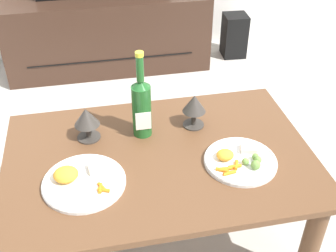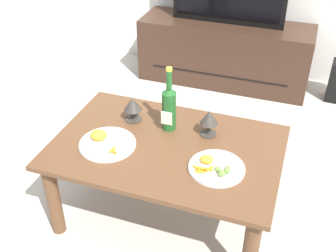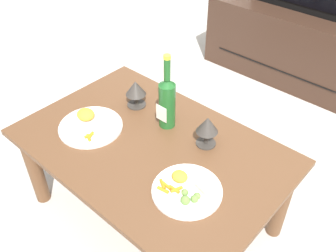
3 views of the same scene
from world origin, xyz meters
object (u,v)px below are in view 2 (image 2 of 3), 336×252
at_px(dining_table, 167,158).
at_px(goblet_right, 209,119).
at_px(tv_stand, 224,53).
at_px(dinner_plate_left, 107,142).
at_px(goblet_left, 133,105).
at_px(wine_bottle, 169,106).
at_px(dinner_plate_right, 216,167).

relative_size(dining_table, goblet_right, 8.04).
height_order(tv_stand, dinner_plate_left, dinner_plate_left).
bearing_deg(dining_table, goblet_left, 147.19).
height_order(dining_table, dinner_plate_left, dinner_plate_left).
relative_size(tv_stand, wine_bottle, 3.95).
bearing_deg(dinner_plate_right, wine_bottle, 142.23).
bearing_deg(dinner_plate_left, wine_bottle, 44.61).
distance_m(wine_bottle, dinner_plate_right, 0.41).
relative_size(wine_bottle, dinner_plate_left, 1.24).
xyz_separation_m(wine_bottle, goblet_left, (-0.21, 0.01, -0.04)).
distance_m(goblet_left, dinner_plate_right, 0.58).
xyz_separation_m(tv_stand, goblet_left, (-0.18, -1.45, 0.29)).
bearing_deg(dining_table, wine_bottle, 105.07).
height_order(wine_bottle, goblet_left, wine_bottle).
relative_size(wine_bottle, goblet_right, 2.50).
xyz_separation_m(tv_stand, wine_bottle, (0.03, -1.46, 0.34)).
distance_m(dining_table, goblet_right, 0.29).
bearing_deg(wine_bottle, dinner_plate_left, -135.39).
xyz_separation_m(goblet_right, dinner_plate_left, (-0.45, -0.25, -0.08)).
relative_size(tv_stand, dinner_plate_left, 4.89).
relative_size(dining_table, dinner_plate_right, 4.30).
xyz_separation_m(wine_bottle, dinner_plate_left, (-0.24, -0.24, -0.12)).
xyz_separation_m(dining_table, dinner_plate_right, (0.27, -0.10, 0.09)).
relative_size(goblet_left, goblet_right, 0.95).
height_order(goblet_left, dinner_plate_right, goblet_left).
distance_m(tv_stand, dinner_plate_right, 1.75).
relative_size(goblet_left, dinner_plate_right, 0.51).
relative_size(dining_table, wine_bottle, 3.22).
bearing_deg(goblet_left, dinner_plate_left, -97.90).
xyz_separation_m(wine_bottle, goblet_right, (0.21, 0.01, -0.04)).
relative_size(goblet_left, dinner_plate_left, 0.47).
bearing_deg(goblet_right, tv_stand, 99.17).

